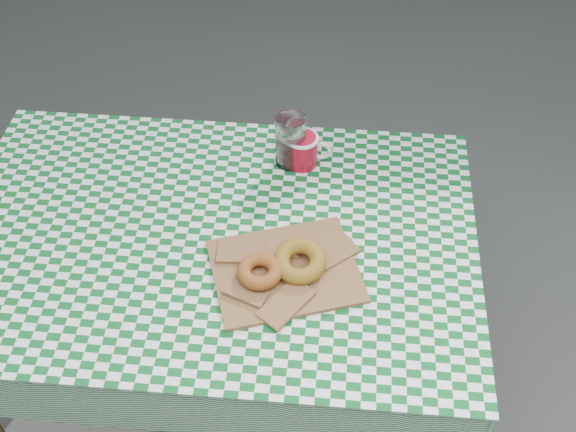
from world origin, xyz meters
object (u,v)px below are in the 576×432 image
object	(u,v)px
table	(224,338)
paper_bag	(285,270)
coffee_mug	(302,150)
drinking_glass	(291,141)

from	to	relation	value
table	paper_bag	world-z (taller)	paper_bag
table	coffee_mug	distance (m)	0.51
coffee_mug	drinking_glass	size ratio (longest dim) A/B	1.11
table	drinking_glass	size ratio (longest dim) A/B	8.59
paper_bag	drinking_glass	size ratio (longest dim) A/B	2.25
drinking_glass	paper_bag	bearing A→B (deg)	-87.00
coffee_mug	drinking_glass	bearing A→B (deg)	168.64
paper_bag	coffee_mug	xyz separation A→B (m)	(0.01, 0.33, 0.03)
coffee_mug	drinking_glass	xyz separation A→B (m)	(-0.03, 0.00, 0.02)
coffee_mug	drinking_glass	distance (m)	0.04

